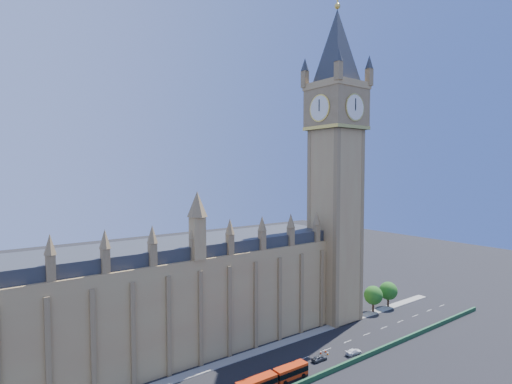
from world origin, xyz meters
TOP-DOWN VIEW (x-y plane):
  - ground at (0.00, 0.00)m, footprint 400.00×400.00m
  - palace_westminster at (-25.00, 22.00)m, footprint 120.00×20.00m
  - elizabeth_tower at (38.00, 13.99)m, footprint 20.59×20.59m
  - kerb_north at (0.00, 9.50)m, footprint 160.00×3.00m
  - tree_east_near at (52.22, 10.08)m, footprint 6.00×6.00m
  - tree_east_far at (60.22, 10.08)m, footprint 6.00×6.00m
  - red_bus at (-2.01, -5.39)m, footprint 17.90×3.09m
  - car_grey at (14.01, -3.22)m, footprint 4.30×1.83m
  - car_silver at (2.55, -5.03)m, footprint 4.07×1.43m
  - car_white at (23.34, -5.88)m, footprint 4.63×2.09m
  - cone_a at (14.00, -1.85)m, footprint 0.56×0.56m
  - cone_b at (17.99, -2.16)m, footprint 0.52×0.52m
  - cone_c at (18.63, -0.87)m, footprint 0.59×0.59m
  - cone_d at (17.01, -0.77)m, footprint 0.49×0.49m

SIDE VIEW (x-z plane):
  - ground at x=0.00m, z-range 0.00..0.00m
  - kerb_north at x=0.00m, z-range 0.00..0.16m
  - cone_a at x=14.00m, z-range 0.00..0.67m
  - cone_b at x=17.99m, z-range -0.01..0.75m
  - cone_d at x=17.01m, z-range -0.01..0.76m
  - cone_c at x=18.63m, z-range -0.01..0.80m
  - car_white at x=23.34m, z-range 0.00..1.32m
  - car_silver at x=2.55m, z-range 0.00..1.34m
  - car_grey at x=14.01m, z-range 0.00..1.45m
  - red_bus at x=-2.01m, z-range 0.08..3.12m
  - tree_east_near at x=52.22m, z-range 1.39..9.89m
  - tree_east_far at x=60.22m, z-range 1.39..9.89m
  - palace_westminster at x=-25.00m, z-range -0.14..27.86m
  - elizabeth_tower at x=38.00m, z-range 2.06..107.06m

